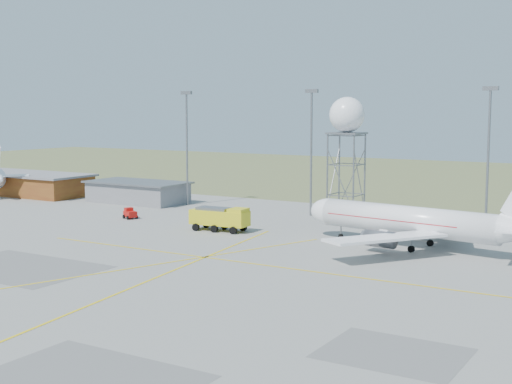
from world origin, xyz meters
The scene contains 11 objects.
ground centered at (0.00, 0.00, 0.00)m, with size 400.00×400.00×0.00m, color #999994.
grass_strip centered at (0.00, 140.00, 0.01)m, with size 400.00×120.00×0.03m, color #4E6135.
building_orange centered at (-75.00, 62.00, 2.17)m, with size 33.00×12.00×4.30m.
building_grey centered at (-45.00, 64.00, 1.97)m, with size 19.00×10.00×3.90m.
mast_a centered at (-35.00, 66.00, 12.07)m, with size 2.20×0.50×20.50m.
mast_b centered at (-10.00, 66.00, 12.07)m, with size 2.20×0.50×20.50m.
mast_c centered at (18.00, 66.00, 12.07)m, with size 2.20×0.50×20.50m.
airliner_main centered at (13.22, 48.16, 3.35)m, with size 32.11×30.92×10.94m.
radar_tower centered at (-1.49, 60.83, 10.73)m, with size 5.28×5.28×19.12m.
fire_truck centered at (-14.25, 46.14, 1.65)m, with size 8.78×3.96×3.44m.
baggage_tug centered at (-33.03, 48.16, 0.65)m, with size 2.61×2.44×1.73m.
Camera 1 is at (42.09, -37.08, 17.33)m, focal length 50.00 mm.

